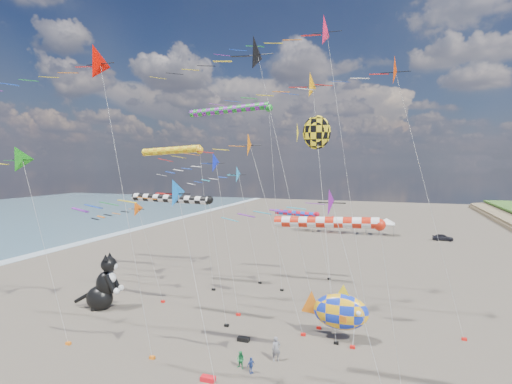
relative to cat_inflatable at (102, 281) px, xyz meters
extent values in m
cone|color=#841499|center=(22.88, -9.77, 8.84)|extent=(1.51, 1.62, 1.67)
cylinder|color=#B2B2B2|center=(24.27, -9.77, 3.11)|extent=(2.80, 0.02, 11.46)
cone|color=#2392D5|center=(8.99, 12.16, 9.63)|extent=(1.98, 2.12, 2.18)
cylinder|color=#B2B2B2|center=(10.19, 12.16, 3.50)|extent=(2.44, 0.02, 12.25)
cube|color=black|center=(11.40, 12.16, -2.52)|extent=(0.36, 0.24, 0.20)
cone|color=#1C8C18|center=(-0.80, -6.88, 11.17)|extent=(2.08, 2.23, 2.30)
cylinder|color=#B2B2B2|center=(0.93, -6.88, 4.28)|extent=(3.48, 0.02, 13.80)
cube|color=black|center=(2.66, -6.88, -2.52)|extent=(0.36, 0.24, 0.20)
cone|color=#E2580D|center=(2.37, 3.29, 6.53)|extent=(1.50, 1.60, 1.65)
cylinder|color=#B2B2B2|center=(3.38, 3.29, 1.96)|extent=(2.05, 0.02, 9.16)
cube|color=black|center=(4.40, 3.29, -2.52)|extent=(0.36, 0.24, 0.20)
cone|color=orange|center=(16.18, 0.30, 12.35)|extent=(1.94, 2.08, 2.14)
cylinder|color=#B2B2B2|center=(17.53, 0.30, 4.86)|extent=(2.72, 0.02, 14.97)
cube|color=black|center=(18.88, 0.30, -2.52)|extent=(0.36, 0.24, 0.20)
cone|color=#0F23D6|center=(10.49, 2.52, 10.93)|extent=(1.83, 1.96, 2.02)
cylinder|color=#B2B2B2|center=(11.52, 2.52, 4.16)|extent=(2.10, 0.02, 13.55)
cube|color=black|center=(12.56, 2.52, -2.52)|extent=(0.36, 0.24, 0.20)
cone|color=#DC3902|center=(27.07, 3.46, 17.97)|extent=(2.35, 2.51, 2.59)
cylinder|color=#B2B2B2|center=(28.87, 3.46, 7.68)|extent=(3.62, 0.02, 20.60)
cube|color=black|center=(30.66, 3.46, -2.52)|extent=(0.36, 0.24, 0.20)
cone|color=blue|center=(15.42, -11.39, 9.22)|extent=(1.60, 1.71, 1.76)
cylinder|color=#B2B2B2|center=(16.28, -11.39, 3.30)|extent=(1.75, 0.02, 11.84)
cone|color=#FFA008|center=(18.74, 4.92, 17.64)|extent=(2.30, 2.46, 2.54)
cylinder|color=#B2B2B2|center=(19.63, 4.92, 7.51)|extent=(1.80, 0.02, 20.26)
cube|color=black|center=(20.52, 4.92, -2.52)|extent=(0.36, 0.24, 0.20)
cone|color=#F11945|center=(20.06, 6.88, 22.96)|extent=(2.87, 3.08, 3.17)
cylinder|color=#B2B2B2|center=(21.65, 6.88, 10.17)|extent=(3.20, 0.02, 25.58)
cube|color=black|center=(23.23, 6.88, -2.52)|extent=(0.36, 0.24, 0.20)
cone|color=black|center=(16.17, 1.98, 19.71)|extent=(2.82, 3.02, 3.11)
cylinder|color=#B2B2B2|center=(17.99, 1.98, 8.54)|extent=(3.66, 0.02, 22.33)
cube|color=black|center=(19.81, 1.98, -2.52)|extent=(0.36, 0.24, 0.20)
cone|color=#E10B00|center=(8.02, -6.73, 17.50)|extent=(2.31, 2.47, 2.55)
cylinder|color=#B2B2B2|center=(8.91, -6.73, 7.44)|extent=(1.81, 0.02, 20.12)
cube|color=black|center=(9.81, -6.73, -2.52)|extent=(0.36, 0.24, 0.20)
cylinder|color=black|center=(7.32, -0.01, 7.86)|extent=(7.37, 0.67, 0.67)
sphere|color=black|center=(11.00, -0.01, 7.86)|extent=(0.70, 0.70, 0.70)
cylinder|color=#B2B2B2|center=(11.75, -0.01, 2.62)|extent=(1.52, 0.02, 10.48)
cube|color=black|center=(12.50, -0.01, -2.52)|extent=(0.36, 0.24, 0.20)
cylinder|color=gold|center=(2.59, 8.28, 12.26)|extent=(6.75, 0.79, 0.79)
sphere|color=gold|center=(5.96, 8.28, 12.26)|extent=(0.83, 0.83, 0.83)
cylinder|color=#B2B2B2|center=(6.71, 8.28, 4.82)|extent=(1.52, 0.02, 14.88)
cube|color=black|center=(7.46, 8.28, -2.52)|extent=(0.36, 0.24, 0.20)
cylinder|color=#198C26|center=(8.39, 10.45, 16.62)|extent=(9.02, 0.78, 0.78)
sphere|color=#198C26|center=(12.90, 10.45, 16.62)|extent=(0.82, 0.82, 0.82)
cylinder|color=#B2B2B2|center=(13.65, 10.45, 7.00)|extent=(1.52, 0.02, 19.24)
cube|color=black|center=(14.40, 10.45, -2.52)|extent=(0.36, 0.24, 0.20)
cylinder|color=red|center=(14.53, 16.25, 4.98)|extent=(4.95, 0.59, 0.59)
sphere|color=red|center=(17.00, 16.25, 4.98)|extent=(0.62, 0.62, 0.62)
cylinder|color=#B2B2B2|center=(17.75, 16.25, 1.18)|extent=(1.52, 0.02, 7.60)
cube|color=black|center=(18.50, 16.25, -2.52)|extent=(0.36, 0.24, 0.20)
cylinder|color=red|center=(21.59, -6.65, 7.44)|extent=(6.00, 0.65, 0.65)
sphere|color=red|center=(24.58, -6.65, 7.44)|extent=(0.68, 0.68, 0.68)
cylinder|color=#B2B2B2|center=(25.33, -6.65, 2.41)|extent=(1.52, 0.02, 10.06)
ellipsoid|color=yellow|center=(19.52, 1.66, 13.27)|extent=(2.20, 0.40, 2.64)
cone|color=yellow|center=(18.02, 1.66, 13.27)|extent=(0.12, 1.80, 1.80)
cylinder|color=#B2B2B2|center=(20.52, 0.66, 5.33)|extent=(2.03, 2.03, 15.89)
cube|color=black|center=(21.52, -0.34, -2.52)|extent=(0.36, 0.24, 0.20)
ellipsoid|color=#1431C6|center=(21.73, 0.35, -0.35)|extent=(4.38, 2.46, 2.75)
cone|color=orange|center=(19.34, 0.35, -0.35)|extent=(2.00, 0.52, 2.02)
cone|color=yellow|center=(21.91, 0.35, 1.03)|extent=(1.46, 0.39, 1.47)
cylinder|color=#B2B2B2|center=(22.78, -0.15, -1.71)|extent=(0.15, 1.04, 1.83)
cube|color=red|center=(22.73, -0.65, -2.52)|extent=(0.36, 0.24, 0.20)
imported|color=gray|center=(17.97, -4.23, -1.78)|extent=(0.73, 0.66, 1.67)
imported|color=#1F8B45|center=(16.04, -5.95, -2.04)|extent=(0.64, 0.55, 1.15)
imported|color=#284294|center=(16.88, -6.30, -2.09)|extent=(0.53, 0.66, 1.05)
cube|color=red|center=(14.68, -8.04, -2.47)|extent=(0.90, 0.44, 0.30)
cube|color=#1249B7|center=(21.80, 4.05, -2.47)|extent=(0.90, 0.44, 0.30)
cube|color=black|center=(14.79, -2.10, -2.47)|extent=(0.90, 0.44, 0.30)
cube|color=white|center=(9.35, 48.45, -0.37)|extent=(3.00, 3.00, 0.15)
pyramid|color=white|center=(9.35, 48.45, 0.68)|extent=(4.20, 4.20, 1.00)
cylinder|color=#999999|center=(8.05, 47.15, -1.52)|extent=(0.08, 0.08, 2.20)
cylinder|color=#999999|center=(10.65, 47.15, -1.52)|extent=(0.08, 0.08, 2.20)
cylinder|color=#999999|center=(8.05, 49.75, -1.52)|extent=(0.08, 0.08, 2.20)
cylinder|color=#999999|center=(10.65, 49.75, -1.52)|extent=(0.08, 0.08, 2.20)
cube|color=red|center=(14.35, 48.45, -0.37)|extent=(3.00, 3.00, 0.15)
pyramid|color=red|center=(14.35, 48.45, 0.68)|extent=(4.20, 4.20, 1.00)
cylinder|color=#999999|center=(13.05, 47.15, -1.52)|extent=(0.08, 0.08, 2.20)
cylinder|color=#999999|center=(15.65, 47.15, -1.52)|extent=(0.08, 0.08, 2.20)
cylinder|color=#999999|center=(13.05, 49.75, -1.52)|extent=(0.08, 0.08, 2.20)
cylinder|color=#999999|center=(15.65, 49.75, -1.52)|extent=(0.08, 0.08, 2.20)
cube|color=blue|center=(19.35, 48.45, -0.37)|extent=(3.00, 3.00, 0.15)
pyramid|color=blue|center=(19.35, 48.45, 0.68)|extent=(4.20, 4.20, 1.00)
cylinder|color=#999999|center=(18.05, 47.15, -1.52)|extent=(0.08, 0.08, 2.20)
cylinder|color=#999999|center=(20.65, 47.15, -1.52)|extent=(0.08, 0.08, 2.20)
cylinder|color=#999999|center=(18.05, 49.75, -1.52)|extent=(0.08, 0.08, 2.20)
cylinder|color=#999999|center=(20.65, 49.75, -1.52)|extent=(0.08, 0.08, 2.20)
cube|color=white|center=(24.35, 48.45, -0.37)|extent=(3.00, 3.00, 0.15)
pyramid|color=white|center=(24.35, 48.45, 0.68)|extent=(4.20, 4.20, 1.00)
cylinder|color=#999999|center=(23.05, 47.15, -1.52)|extent=(0.08, 0.08, 2.20)
cylinder|color=#999999|center=(25.65, 47.15, -1.52)|extent=(0.08, 0.08, 2.20)
cylinder|color=#999999|center=(23.05, 49.75, -1.52)|extent=(0.08, 0.08, 2.20)
cylinder|color=#999999|center=(25.65, 49.75, -1.52)|extent=(0.08, 0.08, 2.20)
imported|color=#26262D|center=(33.82, 46.45, -2.04)|extent=(3.46, 1.49, 1.16)
camera|label=1|loc=(25.20, -29.59, 10.80)|focal=28.00mm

